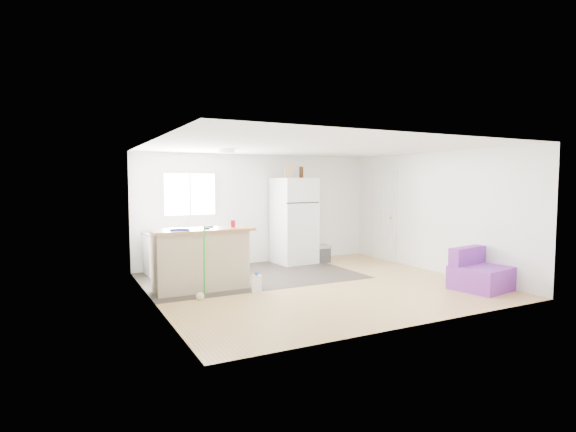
% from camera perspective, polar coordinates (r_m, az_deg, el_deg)
% --- Properties ---
extents(room, '(5.51, 5.01, 2.41)m').
position_cam_1_polar(room, '(7.79, 3.60, -0.11)').
color(room, '#AE8649').
rests_on(room, ground).
extents(vinyl_zone, '(4.05, 2.50, 0.00)m').
position_cam_1_polar(vinyl_zone, '(8.75, -4.81, -7.55)').
color(vinyl_zone, '#2E2823').
rests_on(vinyl_zone, floor).
extents(window, '(1.18, 0.06, 0.98)m').
position_cam_1_polar(window, '(9.48, -12.35, 2.72)').
color(window, white).
rests_on(window, back_wall).
extents(interior_door, '(0.11, 0.92, 2.10)m').
position_cam_1_polar(interior_door, '(10.63, 11.98, 0.01)').
color(interior_door, white).
rests_on(interior_door, right_wall).
extents(ceiling_fixture, '(0.30, 0.30, 0.07)m').
position_cam_1_polar(ceiling_fixture, '(8.37, -7.82, 8.13)').
color(ceiling_fixture, white).
rests_on(ceiling_fixture, ceiling).
extents(kitchen_cabinets, '(1.86, 0.68, 1.08)m').
position_cam_1_polar(kitchen_cabinets, '(9.30, -12.21, -4.33)').
color(kitchen_cabinets, white).
rests_on(kitchen_cabinets, floor).
extents(peninsula, '(1.68, 0.66, 1.03)m').
position_cam_1_polar(peninsula, '(7.63, -10.99, -5.39)').
color(peninsula, '#C1B08B').
rests_on(peninsula, floor).
extents(refrigerator, '(0.89, 0.85, 1.89)m').
position_cam_1_polar(refrigerator, '(9.96, 0.79, -0.60)').
color(refrigerator, white).
rests_on(refrigerator, floor).
extents(cooler, '(0.52, 0.37, 0.39)m').
position_cam_1_polar(cooler, '(10.15, 3.84, -4.78)').
color(cooler, '#323234').
rests_on(cooler, floor).
extents(purple_seat, '(0.95, 0.91, 0.69)m').
position_cam_1_polar(purple_seat, '(8.25, 23.06, -6.84)').
color(purple_seat, purple).
rests_on(purple_seat, floor).
extents(cleaner_jug, '(0.18, 0.15, 0.34)m').
position_cam_1_polar(cleaner_jug, '(7.42, -3.99, -8.55)').
color(cleaner_jug, white).
rests_on(cleaner_jug, floor).
extents(mop, '(0.22, 0.32, 1.14)m').
position_cam_1_polar(mop, '(7.10, -10.93, -8.50)').
color(mop, green).
rests_on(mop, floor).
extents(red_cup, '(0.09, 0.09, 0.12)m').
position_cam_1_polar(red_cup, '(7.72, -7.00, -0.98)').
color(red_cup, red).
rests_on(red_cup, peninsula).
extents(blue_tray, '(0.35, 0.29, 0.04)m').
position_cam_1_polar(blue_tray, '(7.38, -13.54, -1.63)').
color(blue_tray, '#1328B8').
rests_on(blue_tray, peninsula).
extents(tool_a, '(0.14, 0.06, 0.03)m').
position_cam_1_polar(tool_a, '(7.71, -9.95, -1.36)').
color(tool_a, black).
rests_on(tool_a, peninsula).
extents(tool_b, '(0.11, 0.08, 0.03)m').
position_cam_1_polar(tool_b, '(7.47, -10.30, -1.55)').
color(tool_b, black).
rests_on(tool_b, peninsula).
extents(cardboard_box, '(0.22, 0.16, 0.30)m').
position_cam_1_polar(cardboard_box, '(9.79, 0.11, 5.72)').
color(cardboard_box, tan).
rests_on(cardboard_box, refrigerator).
extents(bottle_left, '(0.08, 0.08, 0.25)m').
position_cam_1_polar(bottle_left, '(9.87, 1.65, 5.56)').
color(bottle_left, '#341C09').
rests_on(bottle_left, refrigerator).
extents(bottle_right, '(0.07, 0.07, 0.25)m').
position_cam_1_polar(bottle_right, '(10.01, 1.75, 5.55)').
color(bottle_right, '#341C09').
rests_on(bottle_right, refrigerator).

